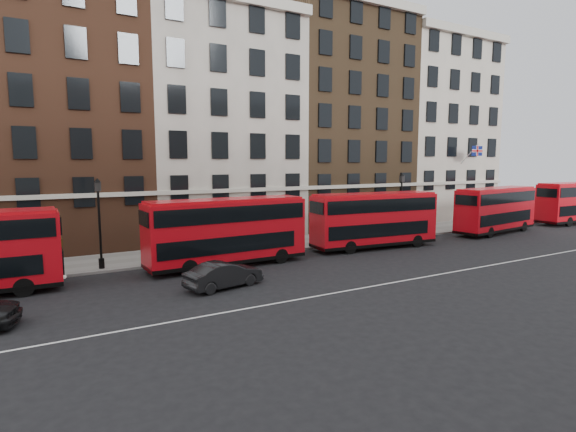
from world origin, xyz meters
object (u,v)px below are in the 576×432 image
bus_e (576,202)px  bus_d (496,209)px  traffic_light (483,203)px  bus_c (374,219)px  car_front (224,275)px  bus_b (227,230)px

bus_e → bus_d: bearing=-178.4°
traffic_light → bus_c: bearing=-170.7°
bus_c → car_front: size_ratio=2.43×
bus_d → bus_b: bearing=172.6°
bus_d → car_front: 28.13m
bus_d → traffic_light: bus_d is taller
bus_e → traffic_light: size_ratio=3.13×
traffic_light → bus_e: bearing=-12.8°
bus_e → car_front: 41.01m
bus_c → traffic_light: bus_c is taller
bus_d → car_front: size_ratio=2.44×
bus_b → bus_c: (11.71, 0.00, -0.04)m
bus_d → traffic_light: size_ratio=3.05×
bus_b → car_front: (-1.93, -4.34, -1.57)m
bus_e → bus_c: bearing=-178.4°
bus_b → bus_d: bearing=-1.9°
bus_e → car_front: bearing=-172.3°
bus_c → bus_d: bus_c is taller
bus_c → traffic_light: bearing=14.3°
car_front → traffic_light: (29.41, 6.93, 1.77)m
bus_c → bus_e: bus_e is taller
bus_c → car_front: bus_c is taller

